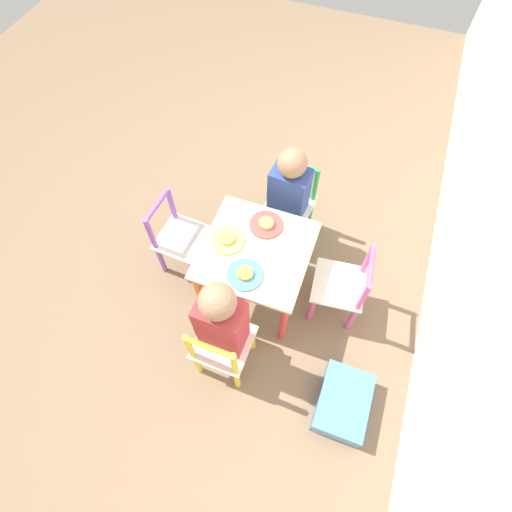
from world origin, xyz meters
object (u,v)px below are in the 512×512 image
kids_table (256,257)px  chair_purple (179,238)px  child_right (224,321)px  plate_right (245,274)px  chair_pink (343,287)px  plate_left (266,224)px  chair_green (290,205)px  storage_bin (343,403)px  child_left (288,194)px  plate_front (227,239)px  chair_yellow (222,348)px

kids_table → chair_purple: bearing=-93.9°
child_right → plate_right: 0.25m
chair_pink → child_right: bearing=-51.9°
chair_purple → plate_left: bearing=-71.5°
child_right → chair_green: bearing=-92.5°
chair_green → storage_bin: bearing=-52.7°
child_left → plate_front: size_ratio=4.07×
chair_yellow → storage_bin: 0.65m
chair_purple → plate_left: (-0.12, 0.46, 0.19)m
chair_purple → plate_front: bearing=-91.9°
kids_table → chair_pink: bearing=95.9°
child_left → storage_bin: (0.86, 0.58, -0.35)m
chair_pink → child_right: child_right is taller
chair_pink → plate_right: (0.20, -0.46, 0.19)m
kids_table → chair_green: size_ratio=1.03×
child_left → chair_pink: bearing=-34.3°
plate_right → plate_front: same height
chair_green → chair_yellow: same height
chair_green → storage_bin: size_ratio=1.54×
kids_table → plate_left: (-0.15, 0.00, 0.08)m
chair_pink → plate_front: size_ratio=2.93×
kids_table → chair_yellow: bearing=-0.9°
plate_front → chair_pink: bearing=94.4°
chair_purple → child_left: (-0.36, 0.50, 0.17)m
chair_yellow → chair_pink: same height
chair_green → plate_right: chair_green is taller
chair_yellow → child_left: bearing=-92.2°
chair_green → plate_front: (0.46, -0.19, 0.19)m
plate_left → plate_front: bearing=-45.0°
storage_bin → chair_yellow: bearing=-90.3°
chair_green → chair_yellow: bearing=-87.7°
plate_left → chair_purple: bearing=-75.4°
chair_pink → plate_right: size_ratio=2.95×
chair_green → chair_pink: 0.58m
child_left → plate_right: size_ratio=4.10×
chair_green → storage_bin: 1.10m
chair_yellow → plate_front: 0.52m
chair_yellow → chair_purple: (-0.49, -0.45, 0.00)m
chair_green → plate_left: chair_green is taller
plate_left → plate_right: bearing=-0.0°
chair_green → chair_pink: same height
plate_left → storage_bin: (0.61, 0.61, -0.38)m
child_right → plate_right: (-0.25, 0.01, -0.01)m
child_right → plate_left: child_right is taller
chair_pink → storage_bin: chair_pink is taller
chair_pink → storage_bin: (0.51, 0.16, -0.18)m
kids_table → chair_purple: size_ratio=1.03×
kids_table → chair_green: 0.47m
chair_yellow → kids_table: bearing=-90.0°
kids_table → chair_green: (-0.46, 0.04, -0.11)m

